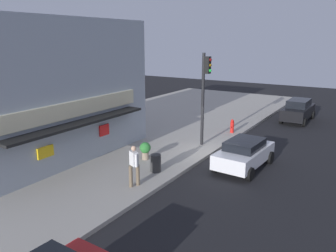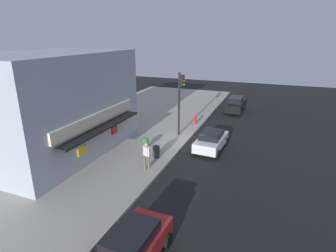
# 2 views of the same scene
# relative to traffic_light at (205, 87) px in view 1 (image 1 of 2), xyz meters

# --- Properties ---
(ground_plane) EXTENTS (64.85, 64.85, 0.00)m
(ground_plane) POSITION_rel_traffic_light_xyz_m (-1.14, -1.04, -3.62)
(ground_plane) COLOR black
(sidewalk) EXTENTS (43.23, 13.23, 0.18)m
(sidewalk) POSITION_rel_traffic_light_xyz_m (-1.14, 5.57, -3.53)
(sidewalk) COLOR #A39E93
(sidewalk) RESTS_ON ground_plane
(corner_building) EXTENTS (11.68, 8.17, 7.18)m
(corner_building) POSITION_rel_traffic_light_xyz_m (-6.39, 7.44, 0.14)
(corner_building) COLOR #9EA8B2
(corner_building) RESTS_ON sidewalk
(traffic_light) EXTENTS (0.32, 0.58, 5.39)m
(traffic_light) POSITION_rel_traffic_light_xyz_m (0.00, 0.00, 0.00)
(traffic_light) COLOR black
(traffic_light) RESTS_ON sidewalk
(fire_hydrant) EXTENTS (0.49, 0.25, 0.92)m
(fire_hydrant) POSITION_rel_traffic_light_xyz_m (3.48, -0.43, -3.00)
(fire_hydrant) COLOR red
(fire_hydrant) RESTS_ON sidewalk
(trash_can) EXTENTS (0.51, 0.51, 0.84)m
(trash_can) POSITION_rel_traffic_light_xyz_m (-4.98, 0.05, -3.02)
(trash_can) COLOR #2D2D2D
(trash_can) RESTS_ON sidewalk
(pedestrian) EXTENTS (0.52, 0.53, 1.81)m
(pedestrian) POSITION_rel_traffic_light_xyz_m (-6.84, -0.10, -2.45)
(pedestrian) COLOR brown
(pedestrian) RESTS_ON sidewalk
(potted_plant_by_doorway) EXTENTS (0.59, 0.59, 0.93)m
(potted_plant_by_doorway) POSITION_rel_traffic_light_xyz_m (-3.86, 1.47, -2.90)
(potted_plant_by_doorway) COLOR gray
(potted_plant_by_doorway) RESTS_ON sidewalk
(parked_car_white) EXTENTS (4.01, 2.17, 1.46)m
(parked_car_white) POSITION_rel_traffic_light_xyz_m (-1.83, -3.19, -2.85)
(parked_car_white) COLOR silver
(parked_car_white) RESTS_ON ground_plane
(parked_car_black) EXTENTS (4.47, 1.99, 1.72)m
(parked_car_black) POSITION_rel_traffic_light_xyz_m (10.08, -3.29, -2.75)
(parked_car_black) COLOR black
(parked_car_black) RESTS_ON ground_plane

